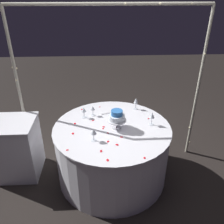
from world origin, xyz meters
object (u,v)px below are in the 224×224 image
(wine_glass_1, at_px, (136,101))
(tiered_cake, at_px, (117,117))
(decorative_arch, at_px, (110,63))
(side_table, at_px, (17,148))
(main_table, at_px, (112,152))
(wine_glass_4, at_px, (84,110))
(wine_glass_3, at_px, (152,116))
(wine_glass_2, at_px, (93,109))
(cake_knife, at_px, (113,112))
(wine_glass_0, at_px, (93,132))

(wine_glass_1, bearing_deg, tiered_cake, -121.84)
(decorative_arch, height_order, tiered_cake, decorative_arch)
(side_table, xyz_separation_m, tiered_cake, (1.25, -0.13, 0.49))
(main_table, distance_m, wine_glass_4, 0.63)
(main_table, height_order, wine_glass_3, wine_glass_3)
(side_table, relative_size, wine_glass_4, 5.49)
(decorative_arch, xyz_separation_m, wine_glass_3, (0.47, -0.38, -0.52))
(decorative_arch, distance_m, wine_glass_2, 0.61)
(main_table, xyz_separation_m, tiered_cake, (0.05, -0.02, 0.51))
(cake_knife, bearing_deg, wine_glass_4, -162.15)
(side_table, bearing_deg, decorative_arch, 13.84)
(wine_glass_4, bearing_deg, cake_knife, 17.85)
(tiered_cake, height_order, wine_glass_1, tiered_cake)
(decorative_arch, relative_size, cake_knife, 8.14)
(wine_glass_2, distance_m, wine_glass_4, 0.12)
(wine_glass_2, distance_m, wine_glass_3, 0.75)
(decorative_arch, height_order, wine_glass_1, decorative_arch)
(wine_glass_0, distance_m, cake_knife, 0.68)
(wine_glass_0, distance_m, wine_glass_2, 0.56)
(tiered_cake, xyz_separation_m, wine_glass_0, (-0.26, -0.24, -0.04))
(wine_glass_1, distance_m, wine_glass_3, 0.43)
(wine_glass_2, relative_size, cake_knife, 0.46)
(wine_glass_4, height_order, cake_knife, wine_glass_4)
(tiered_cake, bearing_deg, wine_glass_3, 6.68)
(wine_glass_3, height_order, wine_glass_4, wine_glass_3)
(main_table, height_order, wine_glass_0, wine_glass_0)
(decorative_arch, height_order, main_table, decorative_arch)
(wine_glass_0, distance_m, wine_glass_3, 0.74)
(side_table, xyz_separation_m, wine_glass_4, (0.86, 0.13, 0.45))
(wine_glass_3, bearing_deg, cake_knife, 142.89)
(main_table, height_order, tiered_cake, tiered_cake)
(wine_glass_4, bearing_deg, wine_glass_0, -75.68)
(decorative_arch, distance_m, wine_glass_4, 0.66)
(wine_glass_0, bearing_deg, cake_knife, 69.17)
(main_table, xyz_separation_m, wine_glass_1, (0.34, 0.44, 0.48))
(wine_glass_3, bearing_deg, wine_glass_1, 107.64)
(side_table, distance_m, wine_glass_1, 1.64)
(decorative_arch, relative_size, wine_glass_0, 16.24)
(main_table, distance_m, wine_glass_3, 0.68)
(wine_glass_1, relative_size, wine_glass_4, 1.13)
(wine_glass_0, bearing_deg, wine_glass_2, 92.08)
(wine_glass_2, distance_m, cake_knife, 0.28)
(cake_knife, bearing_deg, wine_glass_1, 13.97)
(wine_glass_3, bearing_deg, decorative_arch, 141.18)
(side_table, height_order, wine_glass_3, wine_glass_3)
(decorative_arch, height_order, wine_glass_2, decorative_arch)
(wine_glass_2, height_order, wine_glass_4, wine_glass_4)
(wine_glass_0, xyz_separation_m, cake_knife, (0.24, 0.63, -0.10))
(side_table, bearing_deg, wine_glass_0, -20.80)
(wine_glass_0, distance_m, wine_glass_1, 0.89)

